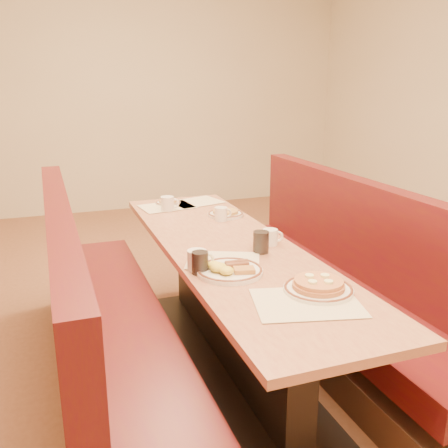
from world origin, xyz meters
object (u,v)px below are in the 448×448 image
object	(u,v)px
pancake_plate	(318,287)
booth_right	(339,292)
soda_tumbler_near	(200,263)
soda_tumbler_mid	(261,242)
coffee_mug_b	(198,260)
coffee_mug_d	(168,203)
coffee_mug_c	(221,214)
booth_left	(101,330)
diner_table	(230,307)
eggs_plate	(229,270)
coffee_mug_a	(271,237)

from	to	relation	value
pancake_plate	booth_right	bearing A→B (deg)	50.46
soda_tumbler_near	soda_tumbler_mid	world-z (taller)	soda_tumbler_mid
pancake_plate	coffee_mug_b	size ratio (longest dim) A/B	2.27
coffee_mug_d	soda_tumbler_mid	distance (m)	1.07
soda_tumbler_near	coffee_mug_c	bearing A→B (deg)	64.06
coffee_mug_c	coffee_mug_d	size ratio (longest dim) A/B	0.89
booth_left	soda_tumbler_near	bearing A→B (deg)	-36.75
diner_table	eggs_plate	xyz separation A→B (m)	(-0.15, -0.39, 0.39)
booth_right	pancake_plate	xyz separation A→B (m)	(-0.60, -0.72, 0.41)
booth_left	coffee_mug_a	bearing A→B (deg)	-3.47
pancake_plate	eggs_plate	size ratio (longest dim) A/B	0.95
eggs_plate	soda_tumbler_mid	bearing A→B (deg)	40.33
booth_right	coffee_mug_d	bearing A→B (deg)	134.43
coffee_mug_c	soda_tumbler_near	xyz separation A→B (m)	(-0.41, -0.85, 0.01)
diner_table	coffee_mug_d	world-z (taller)	coffee_mug_d
diner_table	coffee_mug_a	world-z (taller)	coffee_mug_a
coffee_mug_c	soda_tumbler_mid	bearing A→B (deg)	-94.96
coffee_mug_d	soda_tumbler_mid	size ratio (longest dim) A/B	1.13
booth_right	coffee_mug_d	distance (m)	1.31
diner_table	coffee_mug_d	bearing A→B (deg)	98.66
coffee_mug_b	coffee_mug_d	distance (m)	1.18
booth_left	coffee_mug_d	distance (m)	1.15
booth_right	coffee_mug_b	size ratio (longest dim) A/B	18.75
eggs_plate	booth_right	bearing A→B (deg)	23.59
diner_table	pancake_plate	distance (m)	0.84
soda_tumbler_mid	eggs_plate	bearing A→B (deg)	-139.67
booth_right	eggs_plate	distance (m)	1.05
coffee_mug_c	pancake_plate	bearing A→B (deg)	-93.33
pancake_plate	coffee_mug_c	xyz separation A→B (m)	(-0.01, 1.23, 0.02)
coffee_mug_b	coffee_mug_d	xyz separation A→B (m)	(0.14, 1.17, -0.00)
diner_table	booth_right	xyz separation A→B (m)	(0.73, 0.00, -0.01)
booth_left	booth_right	xyz separation A→B (m)	(1.46, 0.00, 0.00)
pancake_plate	coffee_mug_d	distance (m)	1.63
diner_table	coffee_mug_c	bearing A→B (deg)	75.50
diner_table	booth_left	bearing A→B (deg)	180.00
eggs_plate	soda_tumbler_near	size ratio (longest dim) A/B	2.91
booth_right	coffee_mug_a	bearing A→B (deg)	-173.55
coffee_mug_a	coffee_mug_c	world-z (taller)	same
diner_table	booth_left	world-z (taller)	booth_left
pancake_plate	soda_tumbler_near	size ratio (longest dim) A/B	2.76
diner_table	soda_tumbler_mid	distance (m)	0.48
diner_table	coffee_mug_b	size ratio (longest dim) A/B	18.75
pancake_plate	coffee_mug_a	distance (m)	0.67
booth_left	booth_right	size ratio (longest dim) A/B	1.00
pancake_plate	diner_table	bearing A→B (deg)	100.78
eggs_plate	coffee_mug_b	xyz separation A→B (m)	(-0.12, 0.10, 0.03)
coffee_mug_c	coffee_mug_d	bearing A→B (deg)	121.58
booth_right	pancake_plate	distance (m)	1.02
booth_left	soda_tumbler_mid	xyz separation A→B (m)	(0.85, -0.16, 0.45)
coffee_mug_a	coffee_mug_c	distance (m)	0.57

